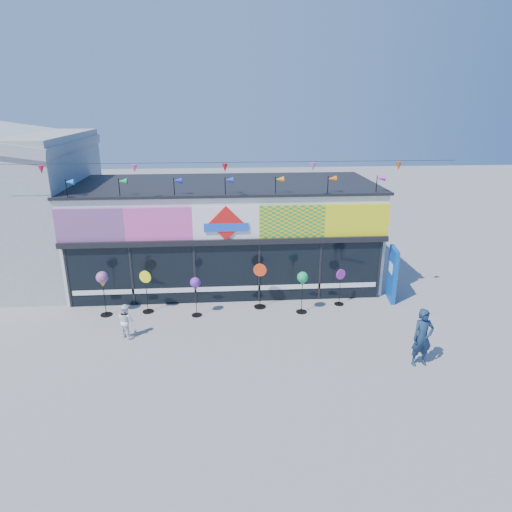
{
  "coord_description": "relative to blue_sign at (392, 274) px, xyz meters",
  "views": [
    {
      "loc": [
        -0.12,
        -12.5,
        7.26
      ],
      "look_at": [
        0.97,
        2.0,
        2.3
      ],
      "focal_mm": 32.0,
      "sensor_mm": 36.0,
      "label": 1
    }
  ],
  "objects": [
    {
      "name": "kite_shop",
      "position": [
        -6.24,
        2.77,
        1.01
      ],
      "size": [
        16.0,
        5.7,
        5.31
      ],
      "color": "white",
      "rests_on": "ground"
    },
    {
      "name": "ground",
      "position": [
        -6.24,
        -3.17,
        -1.04
      ],
      "size": [
        80.0,
        80.0,
        0.0
      ],
      "primitive_type": "plane",
      "color": "gray",
      "rests_on": "ground"
    },
    {
      "name": "spinner_1",
      "position": [
        -9.14,
        -0.42,
        -0.2
      ],
      "size": [
        0.43,
        0.4,
        1.59
      ],
      "color": "black",
      "rests_on": "ground"
    },
    {
      "name": "adult_man",
      "position": [
        -0.77,
        -4.53,
        -0.17
      ],
      "size": [
        0.68,
        0.49,
        1.74
      ],
      "primitive_type": "imported",
      "rotation": [
        0.0,
        0.0,
        0.12
      ],
      "color": "#162A46",
      "rests_on": "ground"
    },
    {
      "name": "blue_sign",
      "position": [
        0.0,
        0.0,
        0.0
      ],
      "size": [
        0.3,
        1.05,
        2.07
      ],
      "rotation": [
        0.0,
        0.0,
        -0.14
      ],
      "color": "#0B45A5",
      "rests_on": "ground"
    },
    {
      "name": "spinner_3",
      "position": [
        -5.06,
        -0.33,
        -0.14
      ],
      "size": [
        0.48,
        0.44,
        1.71
      ],
      "color": "black",
      "rests_on": "ground"
    },
    {
      "name": "spinner_5",
      "position": [
        -2.07,
        -0.31,
        -0.3
      ],
      "size": [
        0.38,
        0.36,
        1.4
      ],
      "color": "black",
      "rests_on": "ground"
    },
    {
      "name": "spinner_2",
      "position": [
        -7.37,
        -0.85,
        0.12
      ],
      "size": [
        0.37,
        0.37,
        1.45
      ],
      "color": "black",
      "rests_on": "ground"
    },
    {
      "name": "child",
      "position": [
        -9.54,
        -2.24,
        -0.47
      ],
      "size": [
        0.63,
        0.6,
        1.14
      ],
      "primitive_type": "imported",
      "rotation": [
        0.0,
        0.0,
        2.43
      ],
      "color": "white",
      "rests_on": "ground"
    },
    {
      "name": "spinner_4",
      "position": [
        -3.6,
        -0.87,
        0.21
      ],
      "size": [
        0.39,
        0.39,
        1.56
      ],
      "color": "black",
      "rests_on": "ground"
    },
    {
      "name": "spinner_0",
      "position": [
        -10.59,
        -0.58,
        0.29
      ],
      "size": [
        0.42,
        0.42,
        1.66
      ],
      "color": "black",
      "rests_on": "ground"
    }
  ]
}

